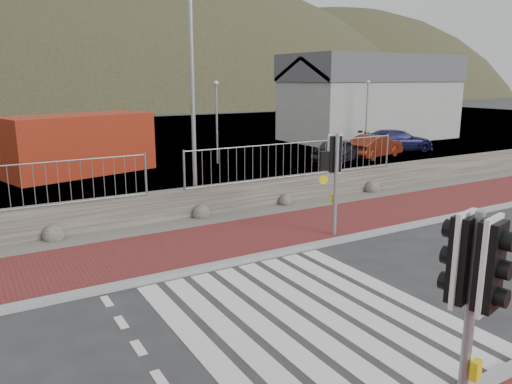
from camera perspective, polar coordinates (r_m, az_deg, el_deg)
ground at (r=9.44m, az=5.87°, el=-13.97°), size 220.00×220.00×0.00m
sidewalk_far at (r=13.03m, az=-5.97°, el=-6.05°), size 40.00×3.00×0.08m
kerb_far at (r=11.76m, az=-2.88°, el=-8.08°), size 40.00×0.25×0.12m
zebra_crossing at (r=9.44m, az=5.88°, el=-13.94°), size 4.62×5.60×0.01m
gravel_strip at (r=14.79m, az=-9.21°, el=-3.87°), size 40.00×1.50×0.06m
stone_wall at (r=15.40m, az=-10.36°, el=-1.62°), size 40.00×0.60×0.90m
railing at (r=14.98m, az=-10.37°, el=3.34°), size 18.07×0.07×1.22m
quay at (r=35.27m, az=-22.12°, el=5.04°), size 120.00×40.00×0.50m
water at (r=69.95m, az=-26.59°, el=8.09°), size 220.00×50.00×0.05m
harbor_building at (r=36.60m, az=12.95°, el=10.52°), size 12.20×6.20×5.80m
hills_backdrop at (r=99.21m, az=-22.50°, el=-4.07°), size 254.00×90.00×100.00m
traffic_signal_near at (r=5.99m, az=23.59°, el=-9.53°), size 0.46×0.34×2.89m
traffic_signal_far at (r=13.39m, az=9.04°, el=3.27°), size 0.70×0.38×2.84m
streetlight at (r=16.22m, az=-6.87°, el=13.26°), size 1.65×0.23×7.79m
shipping_container at (r=23.97m, az=-19.59°, el=5.16°), size 6.88×4.33×2.66m
car_a at (r=26.12m, az=9.50°, el=4.72°), size 3.87×2.55×1.22m
car_b at (r=28.06m, az=13.43°, el=5.13°), size 3.99×2.22×1.25m
car_c at (r=30.77m, az=15.81°, el=5.68°), size 4.71×2.82×1.28m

